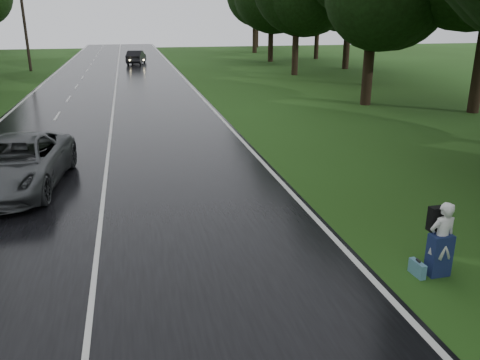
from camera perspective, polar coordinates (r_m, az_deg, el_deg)
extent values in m
plane|color=#234B16|center=(10.06, -17.05, -14.61)|extent=(160.00, 160.00, 0.00)
cube|color=black|center=(28.95, -14.66, 7.47)|extent=(12.00, 140.00, 0.04)
cube|color=silver|center=(28.94, -14.67, 7.52)|extent=(0.12, 140.00, 0.01)
imported|color=#494C4E|center=(17.20, -24.70, 1.76)|extent=(3.36, 6.21, 1.65)
imported|color=black|center=(58.53, -12.04, 13.88)|extent=(2.43, 4.78, 1.50)
imported|color=silver|center=(11.33, 22.49, -6.41)|extent=(0.63, 0.43, 1.70)
cube|color=#18244F|center=(11.49, 22.26, -8.10)|extent=(0.49, 0.33, 0.95)
cube|color=black|center=(11.38, 22.06, -4.20)|extent=(0.39, 0.22, 0.54)
cube|color=teal|center=(11.43, 20.01, -9.71)|extent=(0.17, 0.47, 0.33)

